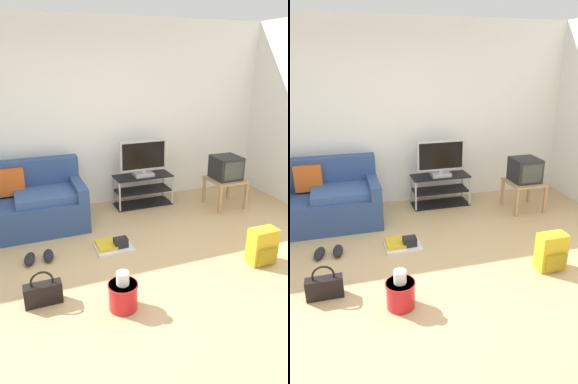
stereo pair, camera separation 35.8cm
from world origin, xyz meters
TOP-DOWN VIEW (x-y plane):
  - ground_plane at (0.00, 0.00)m, footprint 9.00×9.80m
  - wall_back at (0.00, 2.45)m, footprint 9.00×0.10m
  - couch at (-1.14, 1.88)m, footprint 2.08×0.85m
  - tv_stand at (0.87, 2.09)m, footprint 0.88×0.37m
  - flat_tv at (0.87, 2.07)m, footprint 0.73×0.22m
  - side_table at (2.02, 1.58)m, footprint 0.52×0.52m
  - crt_tv at (2.02, 1.59)m, footprint 0.39×0.40m
  - backpack at (1.50, 0.04)m, footprint 0.30×0.25m
  - handbag at (-0.83, 0.18)m, footprint 0.34×0.12m
  - cleaning_bucket at (-0.17, -0.15)m, footprint 0.27×0.27m
  - sneakers_pair at (-0.80, 0.95)m, footprint 0.35×0.27m
  - floor_tray at (0.05, 0.92)m, footprint 0.43×0.34m

SIDE VIEW (x-z plane):
  - ground_plane at x=0.00m, z-range -0.02..0.00m
  - floor_tray at x=0.05m, z-range -0.03..0.11m
  - sneakers_pair at x=-0.80m, z-range 0.00..0.09m
  - handbag at x=-0.83m, z-range -0.06..0.29m
  - cleaning_bucket at x=-0.17m, z-range -0.03..0.34m
  - backpack at x=1.50m, z-range 0.00..0.40m
  - tv_stand at x=0.87m, z-range 0.00..0.47m
  - couch at x=-1.14m, z-range -0.11..0.76m
  - side_table at x=2.02m, z-range 0.15..0.59m
  - crt_tv at x=2.02m, z-range 0.44..0.78m
  - flat_tv at x=0.87m, z-range 0.47..1.02m
  - wall_back at x=0.00m, z-range 0.00..2.70m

